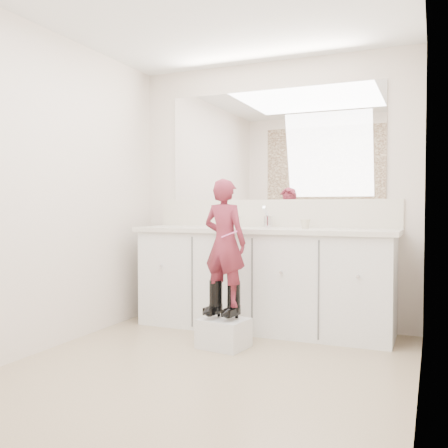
% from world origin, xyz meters
% --- Properties ---
extents(floor, '(3.00, 3.00, 0.00)m').
position_xyz_m(floor, '(0.00, 0.00, 0.00)').
color(floor, '#837656').
rests_on(floor, ground).
extents(wall_back, '(2.60, 0.00, 2.60)m').
position_xyz_m(wall_back, '(0.00, 1.50, 1.20)').
color(wall_back, beige).
rests_on(wall_back, floor).
extents(wall_front, '(2.60, 0.00, 2.60)m').
position_xyz_m(wall_front, '(0.00, -1.50, 1.20)').
color(wall_front, beige).
rests_on(wall_front, floor).
extents(wall_left, '(0.00, 3.00, 3.00)m').
position_xyz_m(wall_left, '(-1.30, 0.00, 1.20)').
color(wall_left, beige).
rests_on(wall_left, floor).
extents(wall_right, '(0.00, 3.00, 3.00)m').
position_xyz_m(wall_right, '(1.30, 0.00, 1.20)').
color(wall_right, beige).
rests_on(wall_right, floor).
extents(vanity_cabinet, '(2.20, 0.55, 0.85)m').
position_xyz_m(vanity_cabinet, '(0.00, 1.23, 0.42)').
color(vanity_cabinet, silver).
rests_on(vanity_cabinet, floor).
extents(countertop, '(2.28, 0.58, 0.04)m').
position_xyz_m(countertop, '(0.00, 1.21, 0.87)').
color(countertop, beige).
rests_on(countertop, vanity_cabinet).
extents(backsplash, '(2.28, 0.03, 0.25)m').
position_xyz_m(backsplash, '(0.00, 1.49, 1.02)').
color(backsplash, beige).
rests_on(backsplash, countertop).
extents(mirror, '(2.00, 0.02, 1.00)m').
position_xyz_m(mirror, '(0.00, 1.49, 1.64)').
color(mirror, white).
rests_on(mirror, wall_back).
extents(dot_panel, '(2.00, 0.01, 1.20)m').
position_xyz_m(dot_panel, '(0.00, -1.49, 1.65)').
color(dot_panel, '#472819').
rests_on(dot_panel, wall_front).
extents(faucet, '(0.08, 0.08, 0.10)m').
position_xyz_m(faucet, '(0.00, 1.38, 0.94)').
color(faucet, silver).
rests_on(faucet, countertop).
extents(cup, '(0.11, 0.11, 0.08)m').
position_xyz_m(cup, '(0.36, 1.30, 0.93)').
color(cup, beige).
rests_on(cup, countertop).
extents(soap_bottle, '(0.09, 0.09, 0.17)m').
position_xyz_m(soap_bottle, '(-0.23, 1.16, 0.97)').
color(soap_bottle, beige).
rests_on(soap_bottle, countertop).
extents(step_stool, '(0.39, 0.34, 0.22)m').
position_xyz_m(step_stool, '(-0.10, 0.57, 0.11)').
color(step_stool, silver).
rests_on(step_stool, floor).
extents(boot_left, '(0.13, 0.21, 0.29)m').
position_xyz_m(boot_left, '(-0.17, 0.59, 0.36)').
color(boot_left, black).
rests_on(boot_left, step_stool).
extents(boot_right, '(0.13, 0.21, 0.29)m').
position_xyz_m(boot_right, '(-0.02, 0.59, 0.36)').
color(boot_right, black).
rests_on(boot_right, step_stool).
extents(toddler, '(0.38, 0.28, 0.96)m').
position_xyz_m(toddler, '(-0.10, 0.59, 0.80)').
color(toddler, '#AC354B').
rests_on(toddler, step_stool).
extents(toothbrush, '(0.14, 0.03, 0.06)m').
position_xyz_m(toothbrush, '(-0.03, 0.51, 0.87)').
color(toothbrush, pink).
rests_on(toothbrush, toddler).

